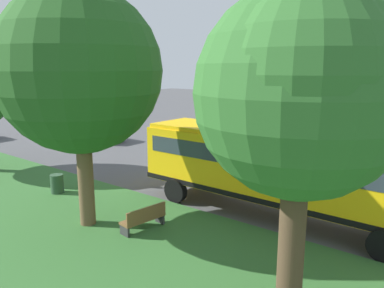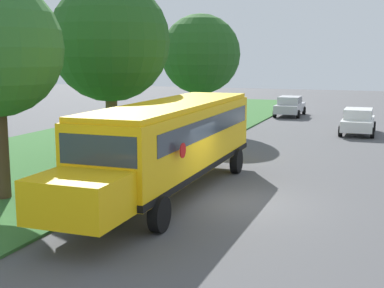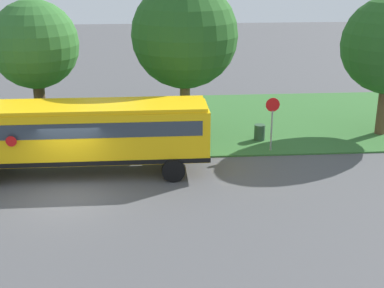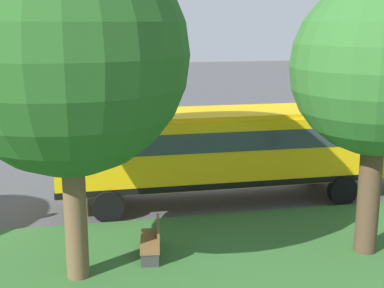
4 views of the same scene
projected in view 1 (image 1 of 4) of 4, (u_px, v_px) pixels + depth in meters
The scene contains 8 objects.
ground_plane at pixel (310, 199), 15.85m from camera, with size 120.00×120.00×0.00m, color #4C4C4F.
school_bus at pixel (279, 166), 13.71m from camera, with size 2.84×12.42×3.16m.
car_white_nearest at pixel (100, 129), 28.37m from camera, with size 2.02×4.40×1.56m.
oak_tree_beside_bus at pixel (301, 89), 7.44m from camera, with size 4.43×4.43×7.20m.
oak_tree_roadside_mid at pixel (76, 71), 12.13m from camera, with size 5.43×5.43×8.10m.
stop_sign at pixel (83, 149), 17.52m from camera, with size 0.08×0.68×2.74m.
park_bench at pixel (144, 219), 12.64m from camera, with size 1.65×0.71×0.92m.
trash_bin at pixel (57, 185), 16.39m from camera, with size 0.56×0.56×0.90m, color #2D4C33.
Camera 1 is at (-14.93, -5.34, 5.50)m, focal length 35.00 mm.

